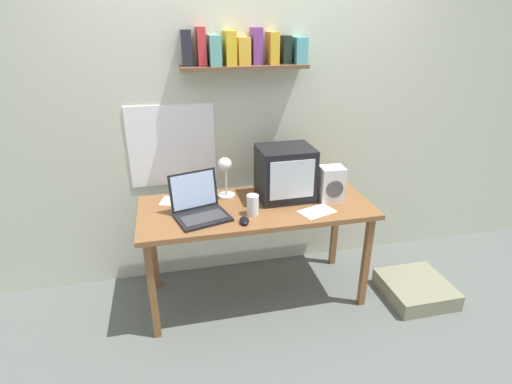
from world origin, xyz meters
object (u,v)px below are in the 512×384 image
object	(u,v)px
desk_lamp	(225,171)
printed_handout	(317,212)
corner_desk	(256,214)
computer_mouse	(244,221)
space_heater	(331,184)
loose_paper_near_monitor	(177,201)
crt_monitor	(285,173)
juice_glass	(253,206)
floor_cushion	(416,289)
laptop	(199,205)

from	to	relation	value
desk_lamp	printed_handout	bearing A→B (deg)	-18.08
corner_desk	printed_handout	size ratio (longest dim) A/B	5.96
computer_mouse	desk_lamp	bearing A→B (deg)	98.54
space_heater	loose_paper_near_monitor	distance (m)	1.09
crt_monitor	printed_handout	world-z (taller)	crt_monitor
crt_monitor	desk_lamp	size ratio (longest dim) A/B	1.21
juice_glass	crt_monitor	bearing A→B (deg)	37.40
crt_monitor	computer_mouse	xyz separation A→B (m)	(-0.36, -0.32, -0.17)
printed_handout	space_heater	bearing A→B (deg)	45.40
corner_desk	floor_cushion	bearing A→B (deg)	-13.56
corner_desk	printed_handout	xyz separation A→B (m)	(0.38, -0.19, 0.07)
juice_glass	computer_mouse	distance (m)	0.14
laptop	loose_paper_near_monitor	distance (m)	0.29
loose_paper_near_monitor	computer_mouse	bearing A→B (deg)	-45.88
corner_desk	computer_mouse	xyz separation A→B (m)	(-0.13, -0.23, 0.08)
space_heater	computer_mouse	size ratio (longest dim) A/B	2.22
juice_glass	printed_handout	world-z (taller)	juice_glass
crt_monitor	juice_glass	bearing A→B (deg)	-143.72
corner_desk	crt_monitor	xyz separation A→B (m)	(0.23, 0.09, 0.26)
crt_monitor	desk_lamp	distance (m)	0.42
juice_glass	floor_cushion	bearing A→B (deg)	-7.18
computer_mouse	floor_cushion	xyz separation A→B (m)	(1.30, -0.05, -0.71)
crt_monitor	desk_lamp	xyz separation A→B (m)	(-0.41, 0.06, 0.02)
printed_handout	floor_cushion	world-z (taller)	printed_handout
desk_lamp	printed_handout	size ratio (longest dim) A/B	1.18
desk_lamp	printed_handout	distance (m)	0.69
laptop	printed_handout	distance (m)	0.78
crt_monitor	juice_glass	world-z (taller)	crt_monitor
loose_paper_near_monitor	floor_cushion	world-z (taller)	loose_paper_near_monitor
floor_cushion	computer_mouse	bearing A→B (deg)	177.77
corner_desk	juice_glass	world-z (taller)	juice_glass
laptop	juice_glass	bearing A→B (deg)	-27.48
space_heater	printed_handout	distance (m)	0.25
juice_glass	computer_mouse	bearing A→B (deg)	-126.58
computer_mouse	corner_desk	bearing A→B (deg)	61.13
space_heater	printed_handout	xyz separation A→B (m)	(-0.16, -0.16, -0.12)
corner_desk	crt_monitor	world-z (taller)	crt_monitor
laptop	computer_mouse	size ratio (longest dim) A/B	3.54
space_heater	computer_mouse	xyz separation A→B (m)	(-0.66, -0.20, -0.11)
loose_paper_near_monitor	floor_cushion	bearing A→B (deg)	-15.31
juice_glass	printed_handout	xyz separation A→B (m)	(0.43, -0.06, -0.06)
computer_mouse	printed_handout	world-z (taller)	computer_mouse
laptop	computer_mouse	xyz separation A→B (m)	(0.27, -0.17, -0.05)
laptop	space_heater	size ratio (longest dim) A/B	1.60
juice_glass	floor_cushion	distance (m)	1.45
crt_monitor	corner_desk	bearing A→B (deg)	-160.66
desk_lamp	computer_mouse	world-z (taller)	desk_lamp
laptop	desk_lamp	distance (m)	0.33
desk_lamp	juice_glass	size ratio (longest dim) A/B	2.29
corner_desk	floor_cushion	size ratio (longest dim) A/B	3.39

